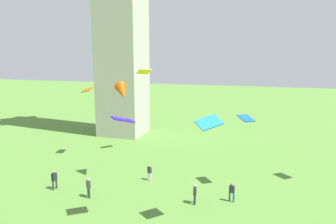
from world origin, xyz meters
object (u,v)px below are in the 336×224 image
person_1 (195,193)px  kite_flying_2 (122,92)px  kite_flying_0 (209,122)px  person_0 (88,186)px  kite_flying_1 (123,120)px  person_2 (150,172)px  kite_flying_4 (87,90)px  person_5 (54,179)px  kite_flying_3 (246,118)px  kite_flying_5 (144,72)px  person_3 (232,191)px

person_1 → kite_flying_2: bearing=62.3°
person_1 → kite_flying_0: 7.71m
person_0 → kite_flying_0: bearing=36.3°
person_0 → kite_flying_0: size_ratio=0.88×
kite_flying_1 → person_2: bearing=-123.5°
kite_flying_0 → person_0: bearing=131.1°
kite_flying_4 → person_1: bearing=-129.6°
person_0 → person_5: 3.98m
kite_flying_4 → kite_flying_2: bearing=-138.4°
person_0 → person_1: 9.36m
person_2 → kite_flying_3: 10.82m
person_5 → kite_flying_0: bearing=-89.4°
kite_flying_4 → kite_flying_3: bearing=-111.8°
person_0 → kite_flying_4: kite_flying_4 is taller
kite_flying_2 → kite_flying_3: size_ratio=1.26×
person_5 → kite_flying_3: kite_flying_3 is taller
kite_flying_0 → kite_flying_1: 6.01m
person_5 → kite_flying_0: 16.37m
kite_flying_2 → kite_flying_3: bearing=-27.7°
kite_flying_2 → kite_flying_5: 9.19m
person_5 → kite_flying_2: 10.32m
kite_flying_1 → kite_flying_2: (-3.37, 7.21, 1.01)m
person_1 → person_2: (-5.35, 3.53, -0.09)m
kite_flying_1 → kite_flying_3: size_ratio=0.97×
person_1 → kite_flying_0: (1.54, -3.18, 6.85)m
person_0 → person_5: size_ratio=0.99×
person_0 → kite_flying_0: 12.86m
kite_flying_0 → kite_flying_3: (2.17, 7.79, -1.14)m
person_0 → kite_flying_0: (10.77, -1.65, 6.83)m
kite_flying_2 → person_0: bearing=-147.4°
person_3 → kite_flying_0: bearing=89.3°
person_3 → person_5: 16.29m
kite_flying_1 → kite_flying_2: bearing=-105.7°
person_1 → kite_flying_5: 17.45m
person_0 → kite_flying_4: size_ratio=1.08×
person_3 → kite_flying_2: size_ratio=0.71×
person_3 → kite_flying_2: bearing=9.4°
person_0 → kite_flying_2: (1.54, 4.22, 7.95)m
person_3 → kite_flying_0: 8.34m
kite_flying_5 → kite_flying_3: bearing=-79.1°
person_1 → kite_flying_2: (-7.68, 2.68, 7.98)m
person_2 → person_5: person_5 is taller
person_1 → person_2: bearing=48.2°
person_1 → person_5: person_5 is taller
kite_flying_0 → kite_flying_2: bearing=107.4°
person_3 → kite_flying_3: size_ratio=0.89×
kite_flying_2 → person_5: bearing=176.5°
person_3 → kite_flying_4: (-17.88, 7.04, 7.36)m
person_3 → kite_flying_2: kite_flying_2 is taller
person_5 → kite_flying_5: 16.30m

